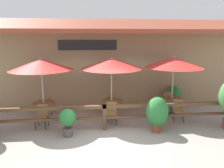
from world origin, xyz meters
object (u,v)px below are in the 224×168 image
(chair_far_streetside, at_px, (178,109))
(chair_far_wallside, at_px, (166,99))
(patio_umbrella_near, at_px, (41,64))
(patio_umbrella_far, at_px, (174,62))
(dining_table_far, at_px, (172,101))
(potted_plant_small_flowering, at_px, (157,113))
(patio_umbrella_middle, at_px, (111,63))
(potted_plant_corner_fern, at_px, (67,120))
(chair_near_streetside, at_px, (42,115))
(chair_middle_wallside, at_px, (111,102))
(potted_plant_broad_leaf, at_px, (173,95))
(chair_middle_streetside, at_px, (112,112))
(dining_table_near, at_px, (44,106))
(dining_table_middle, at_px, (112,104))
(chair_near_wallside, at_px, (48,104))

(chair_far_streetside, distance_m, chair_far_wallside, 1.46)
(patio_umbrella_near, relative_size, chair_far_streetside, 2.98)
(patio_umbrella_near, bearing_deg, patio_umbrella_far, 1.54)
(dining_table_far, xyz_separation_m, potted_plant_small_flowering, (-1.21, -1.76, 0.13))
(patio_umbrella_middle, height_order, potted_plant_corner_fern, patio_umbrella_middle)
(chair_far_streetside, bearing_deg, chair_far_wallside, 102.95)
(chair_near_streetside, distance_m, chair_far_wallside, 5.66)
(chair_middle_wallside, bearing_deg, potted_plant_broad_leaf, 175.63)
(chair_middle_streetside, bearing_deg, dining_table_near, 175.09)
(dining_table_middle, height_order, chair_far_streetside, chair_far_streetside)
(dining_table_near, bearing_deg, potted_plant_corner_fern, -55.79)
(patio_umbrella_middle, height_order, patio_umbrella_far, same)
(patio_umbrella_middle, height_order, potted_plant_small_flowering, patio_umbrella_middle)
(chair_middle_wallside, bearing_deg, dining_table_far, 153.65)
(patio_umbrella_near, height_order, potted_plant_broad_leaf, patio_umbrella_near)
(chair_middle_streetside, distance_m, potted_plant_small_flowering, 1.83)
(dining_table_far, bearing_deg, chair_far_wallside, 87.83)
(chair_middle_streetside, bearing_deg, chair_near_wallside, 161.55)
(chair_near_streetside, distance_m, chair_middle_streetside, 2.67)
(chair_middle_wallside, xyz_separation_m, chair_far_wallside, (2.67, 0.19, 0.00))
(patio_umbrella_middle, distance_m, chair_middle_streetside, 1.95)
(patio_umbrella_near, relative_size, patio_umbrella_middle, 1.00)
(potted_plant_broad_leaf, bearing_deg, patio_umbrella_far, -113.62)
(patio_umbrella_near, relative_size, dining_table_near, 2.87)
(chair_far_streetside, bearing_deg, chair_near_wallside, -179.79)
(chair_middle_wallside, distance_m, potted_plant_corner_fern, 2.89)
(chair_middle_wallside, height_order, dining_table_far, chair_middle_wallside)
(dining_table_far, height_order, chair_far_streetside, chair_far_streetside)
(chair_far_streetside, bearing_deg, potted_plant_corner_fern, -152.85)
(potted_plant_small_flowering, xyz_separation_m, potted_plant_broad_leaf, (1.70, 2.88, -0.15))
(dining_table_near, xyz_separation_m, patio_umbrella_far, (5.47, 0.15, 1.72))
(potted_plant_corner_fern, bearing_deg, potted_plant_small_flowering, 0.39)
(patio_umbrella_far, bearing_deg, potted_plant_broad_leaf, 66.38)
(patio_umbrella_middle, height_order, chair_far_streetside, patio_umbrella_middle)
(patio_umbrella_middle, distance_m, chair_middle_wallside, 1.95)
(chair_middle_streetside, relative_size, potted_plant_corner_fern, 0.88)
(patio_umbrella_middle, xyz_separation_m, dining_table_middle, (-0.00, -0.00, -1.72))
(dining_table_near, bearing_deg, dining_table_middle, 0.41)
(dining_table_near, distance_m, chair_far_streetside, 5.51)
(chair_middle_streetside, bearing_deg, patio_umbrella_near, 175.09)
(patio_umbrella_near, bearing_deg, chair_near_streetside, -84.99)
(patio_umbrella_middle, xyz_separation_m, potted_plant_broad_leaf, (3.17, 1.25, -1.74))
(dining_table_middle, bearing_deg, patio_umbrella_near, -179.59)
(chair_near_streetside, bearing_deg, chair_middle_wallside, 32.78)
(chair_far_streetside, height_order, chair_far_wallside, same)
(chair_middle_wallside, relative_size, potted_plant_broad_leaf, 0.83)
(chair_near_wallside, height_order, dining_table_far, chair_near_wallside)
(dining_table_middle, xyz_separation_m, chair_far_streetside, (2.69, -0.60, -0.12))
(chair_middle_wallside, relative_size, potted_plant_small_flowering, 0.66)
(potted_plant_broad_leaf, bearing_deg, dining_table_far, -113.62)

